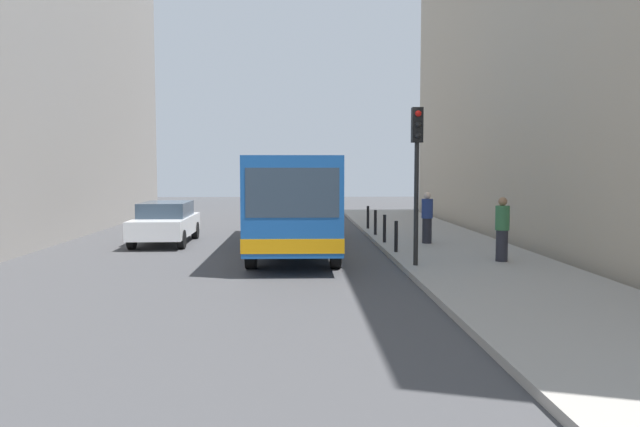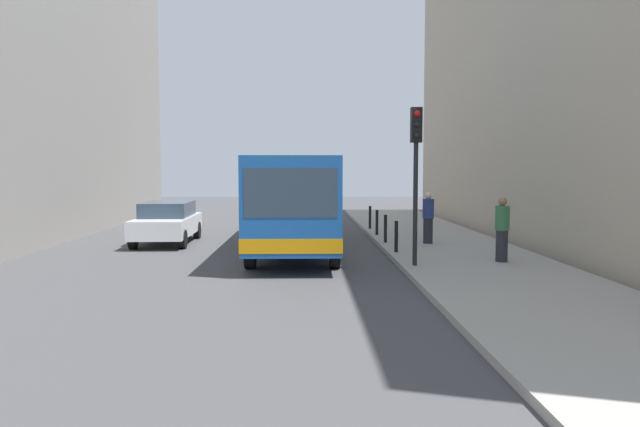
{
  "view_description": "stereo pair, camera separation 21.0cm",
  "coord_description": "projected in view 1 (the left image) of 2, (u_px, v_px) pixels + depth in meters",
  "views": [
    {
      "loc": [
        0.42,
        -16.99,
        2.68
      ],
      "look_at": [
        1.14,
        1.02,
        1.34
      ],
      "focal_mm": 33.94,
      "sensor_mm": 36.0,
      "label": 1
    },
    {
      "loc": [
        0.63,
        -16.99,
        2.68
      ],
      "look_at": [
        1.14,
        1.02,
        1.34
      ],
      "focal_mm": 33.94,
      "sensor_mm": 36.0,
      "label": 2
    }
  ],
  "objects": [
    {
      "name": "pedestrian_near_signal",
      "position": [
        502.0,
        229.0,
        16.45
      ],
      "size": [
        0.38,
        0.38,
        1.76
      ],
      "rotation": [
        0.0,
        0.0,
        4.07
      ],
      "color": "#26262D",
      "rests_on": "sidewalk"
    },
    {
      "name": "traffic_light",
      "position": [
        417.0,
        156.0,
        15.62
      ],
      "size": [
        0.28,
        0.33,
        4.1
      ],
      "color": "black",
      "rests_on": "sidewalk"
    },
    {
      "name": "pedestrian_mid_sidewalk",
      "position": [
        427.0,
        218.0,
        20.43
      ],
      "size": [
        0.38,
        0.38,
        1.74
      ],
      "rotation": [
        0.0,
        0.0,
        6.24
      ],
      "color": "#26262D",
      "rests_on": "sidewalk"
    },
    {
      "name": "bollard_far",
      "position": [
        375.0,
        222.0,
        23.1
      ],
      "size": [
        0.11,
        0.11,
        0.95
      ],
      "primitive_type": "cylinder",
      "color": "black",
      "rests_on": "sidewalk"
    },
    {
      "name": "bus",
      "position": [
        294.0,
        197.0,
        20.11
      ],
      "size": [
        2.59,
        11.03,
        3.0
      ],
      "rotation": [
        0.0,
        0.0,
        3.14
      ],
      "color": "#19519E",
      "rests_on": "ground"
    },
    {
      "name": "bollard_farthest",
      "position": [
        368.0,
        217.0,
        25.49
      ],
      "size": [
        0.11,
        0.11,
        0.95
      ],
      "primitive_type": "cylinder",
      "color": "black",
      "rests_on": "sidewalk"
    },
    {
      "name": "bollard_near",
      "position": [
        396.0,
        236.0,
        18.32
      ],
      "size": [
        0.11,
        0.11,
        0.95
      ],
      "primitive_type": "cylinder",
      "color": "black",
      "rests_on": "sidewalk"
    },
    {
      "name": "sidewalk",
      "position": [
        470.0,
        260.0,
        17.32
      ],
      "size": [
        4.4,
        40.0,
        0.15
      ],
      "primitive_type": "cube",
      "color": "#9E9991",
      "rests_on": "ground"
    },
    {
      "name": "ground_plane",
      "position": [
        281.0,
        263.0,
        17.11
      ],
      "size": [
        80.0,
        80.0,
        0.0
      ],
      "primitive_type": "plane",
      "color": "#424244"
    },
    {
      "name": "bollard_mid",
      "position": [
        385.0,
        229.0,
        20.71
      ],
      "size": [
        0.11,
        0.11,
        0.95
      ],
      "primitive_type": "cylinder",
      "color": "black",
      "rests_on": "sidewalk"
    },
    {
      "name": "building_right",
      "position": [
        614.0,
        41.0,
        21.02
      ],
      "size": [
        7.0,
        32.0,
        14.19
      ],
      "primitive_type": "cube",
      "color": "#B2A38C",
      "rests_on": "ground"
    },
    {
      "name": "car_beside_bus",
      "position": [
        166.0,
        222.0,
        21.57
      ],
      "size": [
        1.91,
        4.43,
        1.48
      ],
      "rotation": [
        0.0,
        0.0,
        3.16
      ],
      "color": "silver",
      "rests_on": "ground"
    }
  ]
}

